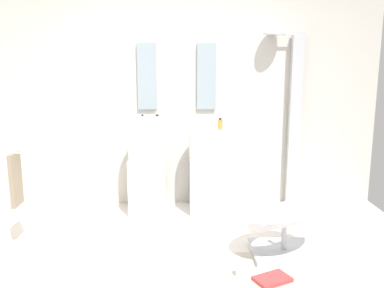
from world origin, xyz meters
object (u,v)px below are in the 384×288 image
(lounge_chair, at_px, (284,219))
(coffee_mug, at_px, (240,270))
(pedestal_sink_right, at_px, (207,170))
(pedestal_sink_left, at_px, (147,171))
(soap_bottle_amber, at_px, (220,125))
(shower_column, at_px, (294,117))
(soap_bottle_white, at_px, (157,122))
(magazine_red, at_px, (272,279))
(towel_rack, at_px, (13,182))
(soap_bottle_clear, at_px, (143,122))

(lounge_chair, height_order, coffee_mug, lounge_chair)
(pedestal_sink_right, height_order, coffee_mug, pedestal_sink_right)
(pedestal_sink_left, xyz_separation_m, soap_bottle_amber, (0.83, -0.05, 0.54))
(shower_column, height_order, lounge_chair, shower_column)
(shower_column, height_order, soap_bottle_white, shower_column)
(magazine_red, bearing_deg, pedestal_sink_left, 98.78)
(coffee_mug, xyz_separation_m, soap_bottle_amber, (-0.04, 1.49, 0.97))
(magazine_red, bearing_deg, soap_bottle_white, 95.32)
(lounge_chair, bearing_deg, shower_column, 72.93)
(coffee_mug, height_order, soap_bottle_amber, soap_bottle_amber)
(towel_rack, height_order, soap_bottle_clear, soap_bottle_clear)
(lounge_chair, relative_size, soap_bottle_amber, 8.08)
(pedestal_sink_right, relative_size, shower_column, 0.52)
(pedestal_sink_left, relative_size, shower_column, 0.52)
(coffee_mug, bearing_deg, pedestal_sink_right, 96.39)
(pedestal_sink_left, distance_m, soap_bottle_clear, 0.57)
(soap_bottle_amber, bearing_deg, coffee_mug, -88.63)
(towel_rack, bearing_deg, soap_bottle_white, 34.78)
(soap_bottle_clear, distance_m, soap_bottle_amber, 0.90)
(shower_column, relative_size, soap_bottle_white, 12.16)
(shower_column, distance_m, soap_bottle_clear, 1.79)
(pedestal_sink_left, relative_size, magazine_red, 3.81)
(magazine_red, xyz_separation_m, soap_bottle_amber, (-0.28, 1.57, 1.01))
(towel_rack, height_order, soap_bottle_amber, soap_bottle_amber)
(pedestal_sink_right, distance_m, shower_column, 1.22)
(pedestal_sink_right, relative_size, soap_bottle_amber, 7.93)
(pedestal_sink_left, bearing_deg, coffee_mug, -60.53)
(pedestal_sink_right, relative_size, towel_rack, 1.13)
(lounge_chair, bearing_deg, soap_bottle_white, 135.11)
(pedestal_sink_left, distance_m, pedestal_sink_right, 0.70)
(coffee_mug, xyz_separation_m, soap_bottle_white, (-0.74, 1.56, 0.99))
(shower_column, distance_m, magazine_red, 2.22)
(lounge_chair, bearing_deg, pedestal_sink_left, 138.49)
(soap_bottle_white, bearing_deg, magazine_red, -59.06)
(magazine_red, bearing_deg, soap_bottle_amber, 74.40)
(coffee_mug, distance_m, soap_bottle_white, 1.99)
(soap_bottle_white, bearing_deg, coffee_mug, -64.52)
(towel_rack, bearing_deg, shower_column, 20.92)
(towel_rack, relative_size, magazine_red, 3.39)
(towel_rack, height_order, coffee_mug, towel_rack)
(lounge_chair, height_order, magazine_red, lounge_chair)
(soap_bottle_amber, bearing_deg, magazine_red, -79.97)
(lounge_chair, height_order, soap_bottle_white, soap_bottle_white)
(pedestal_sink_left, height_order, soap_bottle_clear, soap_bottle_clear)
(soap_bottle_clear, bearing_deg, soap_bottle_white, -34.56)
(pedestal_sink_left, distance_m, soap_bottle_white, 0.57)
(magazine_red, xyz_separation_m, coffee_mug, (-0.24, 0.08, 0.03))
(shower_column, bearing_deg, coffee_mug, -116.18)
(lounge_chair, distance_m, towel_rack, 2.51)
(shower_column, bearing_deg, lounge_chair, -107.07)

